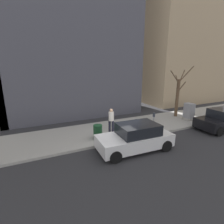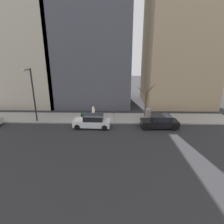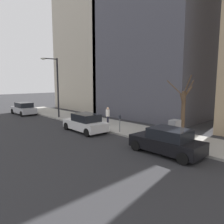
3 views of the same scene
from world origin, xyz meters
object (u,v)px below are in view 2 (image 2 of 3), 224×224
(utility_box, at_px, (148,114))
(pedestrian_near_meter, at_px, (93,112))
(parked_car_black, at_px, (160,122))
(office_block_center, at_px, (92,17))
(bare_tree, at_px, (146,103))
(office_tower_right, at_px, (26,27))
(streetlamp, at_px, (32,91))
(trash_bin, at_px, (83,117))
(parking_meter, at_px, (114,115))
(office_tower_left, at_px, (181,29))
(parked_car_white, at_px, (92,121))

(utility_box, bearing_deg, pedestrian_near_meter, 87.57)
(parked_car_black, relative_size, office_block_center, 0.15)
(bare_tree, relative_size, office_tower_right, 0.18)
(streetlamp, relative_size, office_block_center, 0.23)
(parked_car_black, xyz_separation_m, streetlamp, (1.33, 15.12, 3.28))
(streetlamp, xyz_separation_m, pedestrian_near_meter, (1.32, -7.09, -2.93))
(pedestrian_near_meter, bearing_deg, trash_bin, 75.11)
(parking_meter, height_order, pedestrian_near_meter, pedestrian_near_meter)
(parked_car_black, height_order, pedestrian_near_meter, pedestrian_near_meter)
(bare_tree, relative_size, office_block_center, 0.16)
(trash_bin, bearing_deg, office_tower_left, -55.75)
(utility_box, xyz_separation_m, office_tower_left, (9.52, -6.22, 11.39))
(trash_bin, bearing_deg, office_block_center, -1.50)
(parked_car_black, distance_m, pedestrian_near_meter, 8.46)
(office_tower_left, bearing_deg, bare_tree, 142.39)
(parked_car_black, distance_m, utility_box, 2.53)
(streetlamp, distance_m, office_block_center, 16.39)
(bare_tree, height_order, pedestrian_near_meter, bare_tree)
(utility_box, xyz_separation_m, trash_bin, (-0.40, 8.35, -0.25))
(parked_car_white, height_order, office_tower_left, office_tower_left)
(trash_bin, bearing_deg, parked_car_white, -143.81)
(utility_box, distance_m, trash_bin, 8.37)
(office_tower_left, bearing_deg, parked_car_white, 132.39)
(bare_tree, bearing_deg, office_tower_right, 66.54)
(parked_car_black, bearing_deg, office_tower_right, 59.42)
(pedestrian_near_meter, xyz_separation_m, office_tower_left, (9.22, -13.31, 11.15))
(parked_car_black, relative_size, streetlamp, 0.65)
(streetlamp, height_order, pedestrian_near_meter, streetlamp)
(parking_meter, height_order, office_tower_left, office_tower_left)
(pedestrian_near_meter, relative_size, office_block_center, 0.06)
(office_tower_left, distance_m, office_tower_right, 25.07)
(parked_car_black, distance_m, office_tower_left, 17.35)
(parked_car_black, xyz_separation_m, office_block_center, (12.68, 9.01, 13.40))
(office_block_center, bearing_deg, pedestrian_near_meter, -174.42)
(utility_box, height_order, streetlamp, streetlamp)
(office_tower_left, distance_m, office_block_center, 14.44)
(utility_box, relative_size, office_tower_left, 0.06)
(pedestrian_near_meter, distance_m, office_tower_right, 18.84)
(bare_tree, bearing_deg, parked_car_black, -163.63)
(office_block_center, bearing_deg, office_tower_left, -93.28)
(parking_meter, relative_size, trash_bin, 1.50)
(office_tower_right, bearing_deg, parked_car_black, -120.71)
(pedestrian_near_meter, bearing_deg, parked_car_black, -152.16)
(parked_car_black, bearing_deg, parked_car_white, 90.74)
(pedestrian_near_meter, bearing_deg, office_tower_right, 8.31)
(streetlamp, bearing_deg, office_tower_left, -62.67)
(parking_meter, relative_size, utility_box, 0.94)
(office_tower_right, bearing_deg, streetlamp, -155.86)
(parked_car_white, xyz_separation_m, bare_tree, (3.71, -6.74, 1.33))
(parked_car_black, height_order, office_block_center, office_block_center)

